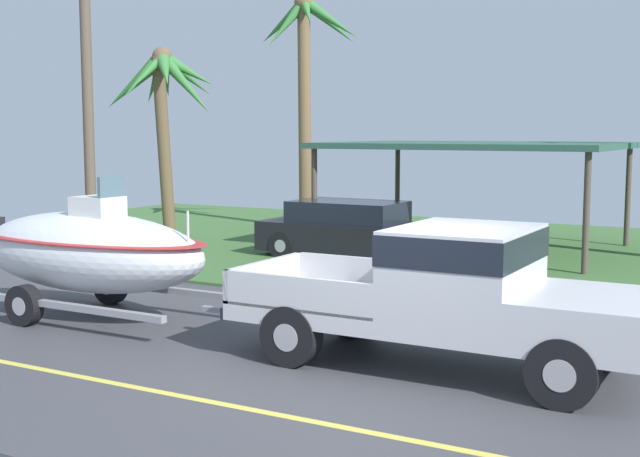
{
  "coord_description": "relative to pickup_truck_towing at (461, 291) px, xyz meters",
  "views": [
    {
      "loc": [
        4.22,
        -9.23,
        3.03
      ],
      "look_at": [
        -2.09,
        2.04,
        1.53
      ],
      "focal_mm": 47.52,
      "sensor_mm": 36.0,
      "label": 1
    }
  ],
  "objects": [
    {
      "name": "palm_tree_mid",
      "position": [
        -10.84,
        7.32,
        3.02
      ],
      "size": [
        3.36,
        3.12,
        5.18
      ],
      "color": "brown",
      "rests_on": "ground"
    },
    {
      "name": "palm_tree_near_left",
      "position": [
        -9.45,
        12.38,
        4.22
      ],
      "size": [
        3.66,
        3.07,
        7.15
      ],
      "color": "brown",
      "rests_on": "ground"
    },
    {
      "name": "utility_pole",
      "position": [
        -10.27,
        4.09,
        3.14
      ],
      "size": [
        0.24,
        1.8,
        8.01
      ],
      "color": "brown",
      "rests_on": "ground"
    },
    {
      "name": "pickup_truck_towing",
      "position": [
        0.0,
        0.0,
        0.0
      ],
      "size": [
        5.5,
        2.03,
        1.83
      ],
      "color": "silver",
      "rests_on": "ground"
    },
    {
      "name": "carport_awning",
      "position": [
        -3.37,
        10.36,
        1.59
      ],
      "size": [
        6.98,
        5.46,
        2.74
      ],
      "color": "#4C4238",
      "rests_on": "ground"
    },
    {
      "name": "parked_sedan_near",
      "position": [
        -5.38,
        7.62,
        -0.35
      ],
      "size": [
        4.59,
        1.81,
        1.38
      ],
      "color": "black",
      "rests_on": "ground"
    },
    {
      "name": "boat_on_trailer",
      "position": [
        -6.35,
        -0.0,
        0.07
      ],
      "size": [
        5.74,
        2.14,
        2.31
      ],
      "color": "gray",
      "rests_on": "ground"
    },
    {
      "name": "ground",
      "position": [
        -0.65,
        7.61,
        -1.03
      ],
      "size": [
        36.0,
        22.0,
        0.11
      ],
      "color": "#424247"
    }
  ]
}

